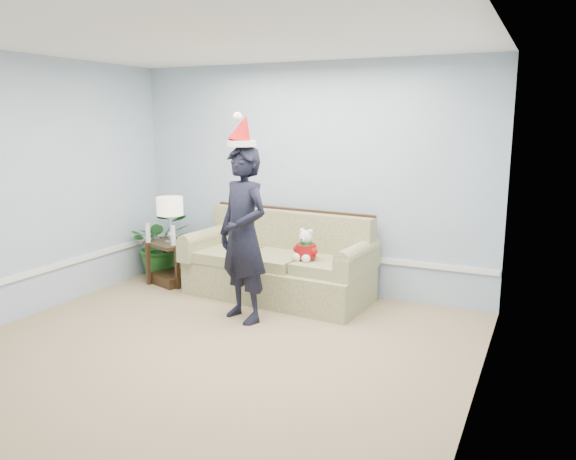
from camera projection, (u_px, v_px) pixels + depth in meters
The scene contains 10 objects.
room_shell at pixel (182, 208), 4.47m from camera, with size 4.54×5.04×2.74m.
wainscot_trim at pixel (161, 266), 6.18m from camera, with size 4.49×4.99×0.06m.
sofa at pixel (280, 267), 6.55m from camera, with size 2.19×1.07×1.00m.
side_table at pixel (172, 267), 7.09m from camera, with size 0.68×0.62×0.54m.
table_lamp at pixel (170, 208), 6.87m from camera, with size 0.32×0.32×0.58m.
candle_pair at pixel (160, 235), 6.90m from camera, with size 0.45×0.06×0.24m.
houseplant at pixel (161, 244), 7.42m from camera, with size 0.76×0.66×0.85m, color #216022.
man at pixel (243, 235), 5.67m from camera, with size 0.65×0.43×1.79m, color black.
santa_hat at pixel (243, 131), 5.49m from camera, with size 0.40×0.42×0.34m.
teddy_bear at pixel (306, 249), 6.14m from camera, with size 0.25×0.26×0.36m.
Camera 1 is at (2.66, -3.64, 2.04)m, focal length 35.00 mm.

